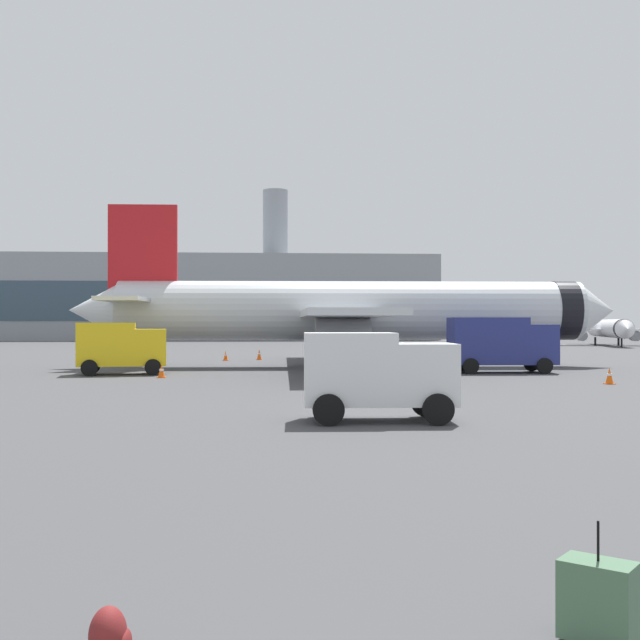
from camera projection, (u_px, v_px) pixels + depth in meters
name	position (u px, v px, depth m)	size (l,w,h in m)	color
airplane_at_gate	(348.00, 311.00, 51.66)	(35.66, 32.08, 10.50)	silver
airplane_taxiing	(609.00, 329.00, 100.05)	(19.12, 21.04, 6.22)	white
service_truck	(121.00, 346.00, 44.24)	(5.07, 3.12, 2.90)	yellow
fuel_truck	(501.00, 342.00, 45.85)	(6.06, 2.86, 3.20)	navy
cargo_van	(377.00, 372.00, 23.24)	(4.46, 2.45, 2.60)	white
safety_cone_near	(259.00, 355.00, 61.97)	(0.44, 0.44, 0.83)	#F2590C
safety_cone_mid	(609.00, 376.00, 37.28)	(0.44, 0.44, 0.78)	#F2590C
safety_cone_far	(226.00, 356.00, 60.70)	(0.44, 0.44, 0.74)	#F2590C
safety_cone_outer	(161.00, 371.00, 41.66)	(0.44, 0.44, 0.71)	#F2590C
rolling_suitcase	(598.00, 600.00, 7.13)	(0.75, 0.72, 1.10)	#476B4C
traveller_backpack	(110.00, 636.00, 6.71)	(0.36, 0.40, 0.48)	maroon
terminal_building	(198.00, 298.00, 138.53)	(81.50, 21.54, 26.25)	gray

